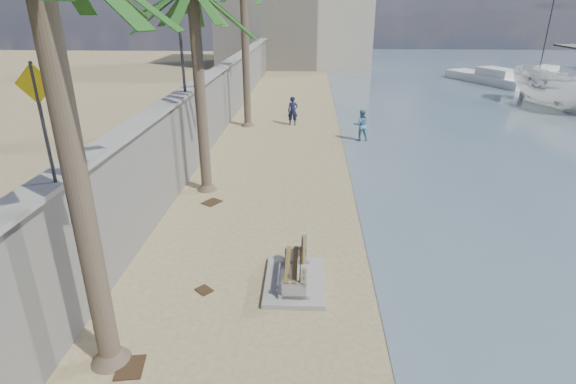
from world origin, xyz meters
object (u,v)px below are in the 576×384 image
object	(u,v)px
bench_far	(295,270)
sailboat_west	(539,70)
person_a	(293,109)
yacht_far	(488,79)
person_b	(361,123)
boat_cruiser	(558,87)

from	to	relation	value
bench_far	sailboat_west	bearing A→B (deg)	58.80
person_a	yacht_far	bearing A→B (deg)	41.35
person_b	boat_cruiser	bearing A→B (deg)	-152.63
person_b	boat_cruiser	size ratio (longest dim) A/B	0.51
person_b	sailboat_west	bearing A→B (deg)	-133.44
person_a	person_b	world-z (taller)	person_a
person_a	boat_cruiser	size ratio (longest dim) A/B	0.53
boat_cruiser	sailboat_west	bearing A→B (deg)	53.06
sailboat_west	person_b	bearing A→B (deg)	-128.56
person_a	person_b	bearing A→B (deg)	-43.04
sailboat_west	yacht_far	bearing A→B (deg)	-138.40
boat_cruiser	yacht_far	world-z (taller)	boat_cruiser
bench_far	person_b	size ratio (longest dim) A/B	1.21
person_b	sailboat_west	xyz separation A→B (m)	(22.62, 28.38, -0.65)
bench_far	sailboat_west	world-z (taller)	sailboat_west
person_a	sailboat_west	distance (m)	36.51
person_a	person_b	size ratio (longest dim) A/B	1.04
bench_far	yacht_far	distance (m)	39.31
boat_cruiser	sailboat_west	xyz separation A→B (m)	(7.48, 18.83, -1.18)
person_b	boat_cruiser	xyz separation A→B (m)	(15.14, 9.55, 0.53)
bench_far	person_b	distance (m)	14.49
bench_far	yacht_far	xyz separation A→B (m)	(17.51, 35.20, -0.08)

